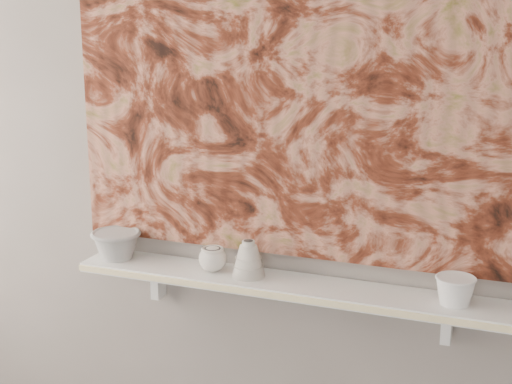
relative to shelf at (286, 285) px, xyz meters
The scene contains 11 objects.
wall_back 0.45m from the shelf, 90.00° to the left, with size 3.60×3.60×0.00m, color gray.
shelf is the anchor object (origin of this frame).
shelf_stripe 0.09m from the shelf, 90.00° to the right, with size 1.40×0.01×0.02m, color beige.
bracket_left 0.50m from the shelf, behind, with size 0.03×0.06×0.12m, color silver.
bracket_right 0.50m from the shelf, ahead, with size 0.03×0.06×0.12m, color silver.
painting 0.63m from the shelf, 90.00° to the left, with size 1.50×0.03×1.10m, color maroon.
house_motif 0.55m from the shelf, ahead, with size 0.09×0.00×0.08m, color black.
bowl_grey 0.61m from the shelf, behind, with size 0.17×0.17×0.10m, color #9D9D9A, non-canonical shape.
cup_cream 0.26m from the shelf, behind, with size 0.09×0.09×0.08m, color silver, non-canonical shape.
bell_vessel 0.15m from the shelf, behind, with size 0.11×0.11×0.12m, color beige, non-canonical shape.
bowl_white 0.51m from the shelf, ahead, with size 0.12×0.12×0.08m, color white, non-canonical shape.
Camera 1 is at (0.66, -0.48, 1.73)m, focal length 50.00 mm.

